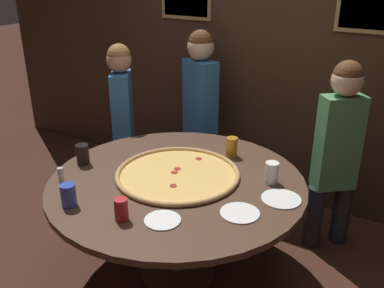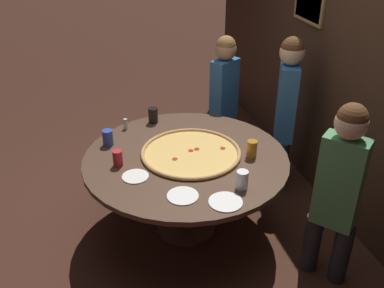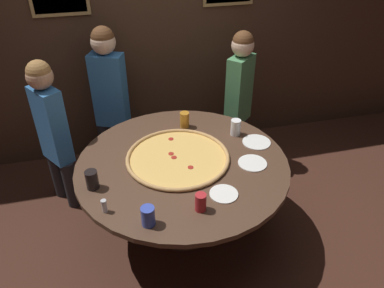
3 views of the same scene
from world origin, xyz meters
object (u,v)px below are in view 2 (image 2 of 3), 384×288
Objects in this scene: white_plate_left_side at (183,196)px; drink_cup_far_right at (108,138)px; condiment_shaker at (126,124)px; diner_far_left at (286,105)px; dining_table at (186,169)px; white_plate_right_side at (135,176)px; white_plate_beside_cup at (226,202)px; drink_cup_near_right at (252,149)px; drink_cup_centre_back at (153,115)px; diner_centre_back at (224,95)px; drink_cup_far_left at (118,158)px; drink_cup_front_edge at (242,180)px; diner_far_right at (339,186)px; giant_pizza at (191,153)px.

drink_cup_far_right is at bearing -153.56° from white_plate_left_side.
diner_far_left is at bearing 84.47° from condiment_shaker.
condiment_shaker is (-0.62, -0.41, 0.17)m from dining_table.
white_plate_right_side is 0.82m from condiment_shaker.
white_plate_beside_cup is at bearing 9.69° from dining_table.
drink_cup_far_right is 0.99m from white_plate_left_side.
drink_cup_centre_back is at bearing -141.45° from drink_cup_near_right.
drink_cup_near_right is 0.85m from diner_far_left.
diner_centre_back is at bearing 63.14° from diner_far_left.
drink_cup_far_right is 0.60× the size of white_plate_left_side.
diner_centre_back is at bearing 111.33° from drink_cup_centre_back.
drink_cup_far_left is 0.09× the size of diner_centre_back.
white_plate_left_side is (0.88, 0.44, -0.06)m from drink_cup_far_right.
drink_cup_far_right reaches higher than white_plate_beside_cup.
drink_cup_far_right reaches higher than dining_table.
drink_cup_front_edge is 0.44m from white_plate_left_side.
drink_cup_centre_back is at bearing 179.55° from white_plate_left_side.
dining_table is 7.40× the size of white_plate_left_side.
drink_cup_near_right is (0.14, 0.51, 0.19)m from dining_table.
diner_centre_back is at bearing 109.66° from condiment_shaker.
diner_centre_back is 1.81m from diner_far_right.
diner_far_right is (1.26, -0.20, -0.04)m from diner_far_left.
white_plate_right_side is 0.14× the size of diner_far_right.
drink_cup_near_right is 1.15m from diner_centre_back.
drink_cup_centre_back is 0.71× the size of white_plate_right_side.
drink_cup_centre_back is 0.10× the size of diner_far_right.
drink_cup_far_left reaches higher than giant_pizza.
condiment_shaker is (-0.59, -0.46, 0.04)m from giant_pizza.
drink_cup_far_left is 0.36m from drink_cup_far_right.
drink_cup_far_left is 0.95× the size of drink_cup_far_right.
diner_centre_back is 0.98× the size of diner_far_right.
giant_pizza is 1.15m from diner_far_left.
drink_cup_far_left is 0.63m from condiment_shaker.
drink_cup_far_right is at bearing -120.96° from dining_table.
white_plate_right_side is at bearing -65.55° from giant_pizza.
drink_cup_far_left reaches higher than white_plate_right_side.
diner_far_right is (1.41, 1.30, 0.03)m from condiment_shaker.
drink_cup_near_right is 0.46m from drink_cup_front_edge.
drink_cup_centre_back is at bearing 103.44° from diner_far_left.
white_plate_left_side is at bearing 151.75° from diner_far_left.
drink_cup_far_left is 0.23m from white_plate_right_side.
drink_cup_far_left is 0.64× the size of white_plate_right_side.
condiment_shaker is at bearing -142.25° from giant_pizza.
drink_cup_centre_back is at bearing -160.85° from drink_cup_front_edge.
drink_cup_far_left is at bearing -97.43° from drink_cup_near_right.
giant_pizza is 5.75× the size of drink_cup_centre_back.
dining_table is 0.64m from drink_cup_front_edge.
giant_pizza is at bearing 159.83° from white_plate_left_side.
drink_cup_far_left is 1.56m from diner_centre_back.
drink_cup_far_left is at bearing -135.35° from white_plate_beside_cup.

